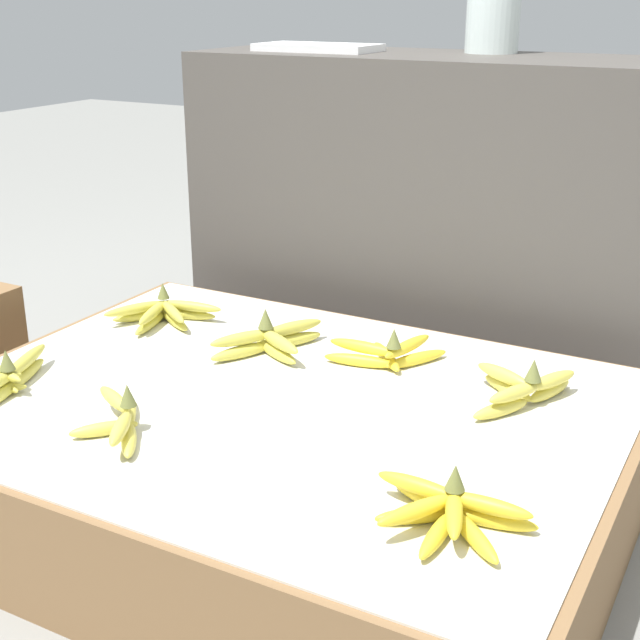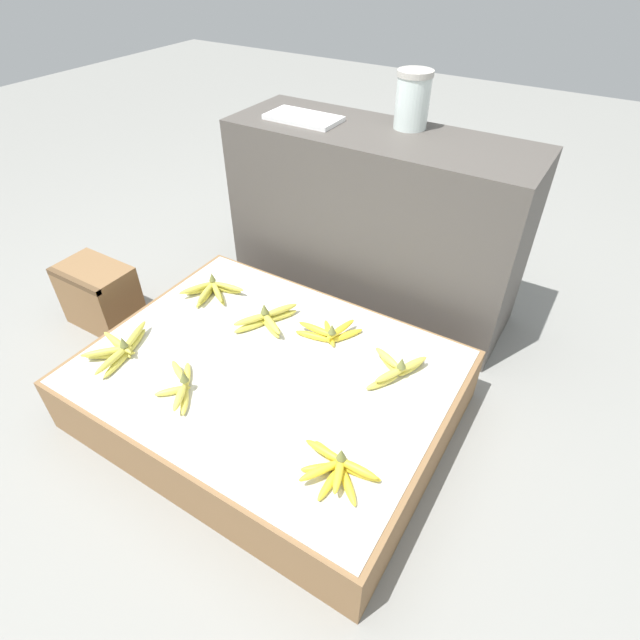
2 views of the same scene
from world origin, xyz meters
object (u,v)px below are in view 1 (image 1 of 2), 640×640
banana_bunch_front_right (448,511)px  banana_bunch_middle_left (163,313)px  banana_bunch_middle_right (522,388)px  banana_bunch_middle_midright (387,353)px  banana_bunch_front_midleft (120,419)px  banana_bunch_middle_midleft (270,340)px  glass_jar (494,7)px  foam_tray_white (318,47)px

banana_bunch_front_right → banana_bunch_middle_left: banana_bunch_front_right is taller
banana_bunch_front_right → banana_bunch_middle_right: banana_bunch_middle_right is taller
banana_bunch_middle_left → banana_bunch_middle_midright: (0.53, 0.02, 0.00)m
banana_bunch_front_midleft → banana_bunch_front_right: bearing=-0.2°
banana_bunch_front_midleft → banana_bunch_middle_left: bearing=120.1°
banana_bunch_middle_midleft → banana_bunch_middle_midright: bearing=14.8°
banana_bunch_front_midleft → banana_bunch_middle_right: size_ratio=0.87×
banana_bunch_front_midleft → banana_bunch_middle_left: banana_bunch_front_midleft is taller
banana_bunch_front_midleft → glass_jar: bearing=79.1°
banana_bunch_middle_midleft → banana_bunch_middle_right: (0.52, 0.02, -0.00)m
glass_jar → banana_bunch_front_right: bearing=-72.8°
banana_bunch_front_midleft → foam_tray_white: size_ratio=0.69×
banana_bunch_front_midleft → banana_bunch_front_right: (0.58, -0.00, -0.00)m
banana_bunch_middle_left → foam_tray_white: (0.08, 0.56, 0.54)m
banana_bunch_middle_left → glass_jar: 1.06m
banana_bunch_middle_left → banana_bunch_middle_midright: 0.53m
banana_bunch_middle_midright → banana_bunch_middle_right: 0.29m
banana_bunch_front_right → foam_tray_white: (-0.76, 1.01, 0.54)m
banana_bunch_middle_right → foam_tray_white: 1.07m
banana_bunch_middle_midleft → foam_tray_white: (-0.22, 0.60, 0.53)m
glass_jar → foam_tray_white: size_ratio=0.69×
banana_bunch_front_midleft → banana_bunch_middle_midright: banana_bunch_middle_midright is taller
banana_bunch_middle_right → banana_bunch_middle_midright: bearing=171.6°
banana_bunch_middle_midleft → banana_bunch_middle_midright: (0.23, 0.06, -0.00)m
banana_bunch_middle_right → banana_bunch_front_right: bearing=-86.7°
banana_bunch_middle_right → glass_jar: glass_jar is taller
banana_bunch_front_midleft → glass_jar: glass_jar is taller
glass_jar → foam_tray_white: (-0.40, -0.14, -0.09)m
banana_bunch_middle_midleft → banana_bunch_middle_right: bearing=2.2°
banana_bunch_middle_midleft → glass_jar: 0.98m
banana_bunch_front_midleft → glass_jar: (0.22, 1.15, 0.63)m
banana_bunch_front_midleft → banana_bunch_middle_midright: 0.55m
banana_bunch_middle_left → banana_bunch_middle_midright: bearing=2.6°
banana_bunch_middle_left → foam_tray_white: size_ratio=0.74×
banana_bunch_middle_midright → foam_tray_white: foam_tray_white is taller
banana_bunch_front_midleft → foam_tray_white: bearing=99.9°
banana_bunch_front_right → banana_bunch_middle_midright: bearing=122.8°
banana_bunch_front_midleft → foam_tray_white: foam_tray_white is taller
glass_jar → foam_tray_white: 0.43m
banana_bunch_middle_right → glass_jar: bearing=114.8°
banana_bunch_middle_right → foam_tray_white: size_ratio=0.79×
foam_tray_white → banana_bunch_middle_right: bearing=-38.4°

